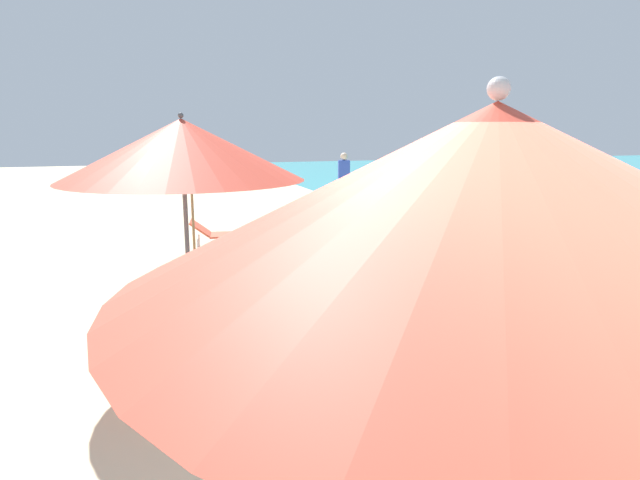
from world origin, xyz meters
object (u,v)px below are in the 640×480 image
lounger_second_inland (258,356)px  beach_ball (384,289)px  umbrella_nearest (492,200)px  umbrella_farthest (190,148)px  cooler_box (615,348)px  person_walking_near (344,174)px  umbrella_second (182,150)px  lounger_farthest_shoreside (226,233)px  lounger_second_shoreside (254,289)px  lounger_farthest_inland (245,258)px

lounger_second_inland → beach_ball: size_ratio=4.15×
umbrella_nearest → umbrella_farthest: umbrella_nearest is taller
umbrella_farthest → cooler_box: 7.42m
lounger_second_inland → person_walking_near: (5.12, 11.01, 0.85)m
umbrella_nearest → umbrella_second: umbrella_second is taller
umbrella_second → person_walking_near: bearing=60.6°
lounger_farthest_shoreside → cooler_box: bearing=-58.1°
umbrella_nearest → lounger_second_inland: bearing=88.0°
lounger_second_shoreside → person_walking_near: person_walking_near is taller
lounger_second_shoreside → cooler_box: lounger_second_shoreside is taller
lounger_second_inland → beach_ball: 2.98m
lounger_farthest_inland → beach_ball: bearing=-53.5°
lounger_second_inland → lounger_farthest_inland: (0.61, 4.04, 0.05)m
lounger_farthest_inland → cooler_box: lounger_farthest_inland is taller
umbrella_second → lounger_second_inland: umbrella_second is taller
lounger_second_inland → beach_ball: bearing=45.5°
umbrella_second → lounger_farthest_shoreside: 5.82m
umbrella_second → person_walking_near: 11.64m
lounger_second_inland → beach_ball: lounger_second_inland is taller
cooler_box → lounger_farthest_inland: bearing=122.5°
umbrella_farthest → lounger_second_inland: bearing=-88.5°
lounger_farthest_inland → umbrella_nearest: bearing=-97.1°
lounger_second_shoreside → umbrella_nearest: bearing=-82.8°
person_walking_near → umbrella_farthest: bearing=-27.8°
lounger_second_inland → umbrella_farthest: bearing=97.1°
person_walking_near → beach_ball: person_walking_near is taller
umbrella_nearest → umbrella_second: 4.75m
cooler_box → beach_ball: bearing=117.6°
cooler_box → lounger_second_inland: bearing=167.2°
umbrella_nearest → lounger_farthest_shoreside: umbrella_nearest is taller
umbrella_second → umbrella_farthest: (0.44, 4.25, -0.12)m
lounger_farthest_inland → umbrella_farthest: bearing=121.6°
cooler_box → person_walking_near: bearing=83.3°
umbrella_nearest → umbrella_second: size_ratio=0.98×
lounger_second_shoreside → cooler_box: size_ratio=3.01×
umbrella_second → person_walking_near: size_ratio=1.49×
lounger_second_inland → umbrella_farthest: (-0.13, 5.18, 1.90)m
umbrella_nearest → lounger_second_shoreside: 6.20m
umbrella_nearest → lounger_farthest_shoreside: 10.31m
umbrella_second → lounger_farthest_shoreside: size_ratio=1.65×
umbrella_farthest → cooler_box: bearing=-57.3°
umbrella_farthest → lounger_farthest_shoreside: (0.77, 1.10, -1.82)m
umbrella_farthest → person_walking_near: 7.92m
beach_ball → lounger_farthest_shoreside: bearing=110.7°
lounger_second_inland → person_walking_near: person_walking_near is taller
umbrella_second → lounger_farthest_shoreside: (1.21, 5.35, -1.94)m
umbrella_nearest → cooler_box: (3.86, 2.96, -2.12)m
umbrella_farthest → umbrella_second: bearing=-95.9°
person_walking_near → beach_ball: (-2.83, -9.10, -0.91)m
beach_ball → umbrella_farthest: bearing=126.5°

